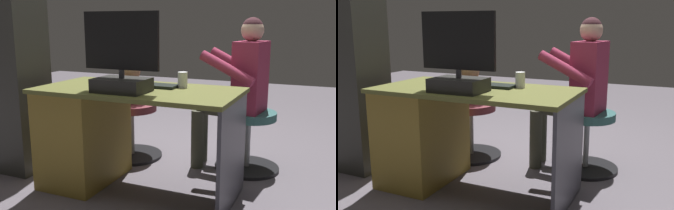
# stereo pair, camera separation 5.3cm
# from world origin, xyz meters

# --- Properties ---
(ground_plane) EXTENTS (10.00, 10.00, 0.00)m
(ground_plane) POSITION_xyz_m (0.00, 0.00, 0.00)
(ground_plane) COLOR #5D565F
(desk) EXTENTS (1.36, 0.68, 0.72)m
(desk) POSITION_xyz_m (0.35, 0.30, 0.39)
(desk) COLOR brown
(desk) RESTS_ON ground_plane
(monitor) EXTENTS (0.52, 0.24, 0.50)m
(monitor) POSITION_xyz_m (0.03, 0.46, 0.88)
(monitor) COLOR #252523
(monitor) RESTS_ON desk
(keyboard) EXTENTS (0.42, 0.14, 0.02)m
(keyboard) POSITION_xyz_m (-0.03, 0.21, 0.73)
(keyboard) COLOR black
(keyboard) RESTS_ON desk
(computer_mouse) EXTENTS (0.06, 0.10, 0.04)m
(computer_mouse) POSITION_xyz_m (0.25, 0.18, 0.74)
(computer_mouse) COLOR #1D272F
(computer_mouse) RESTS_ON desk
(cup) EXTENTS (0.07, 0.07, 0.11)m
(cup) POSITION_xyz_m (-0.26, 0.15, 0.77)
(cup) COLOR white
(cup) RESTS_ON desk
(tv_remote) EXTENTS (0.11, 0.15, 0.02)m
(tv_remote) POSITION_xyz_m (0.28, 0.28, 0.73)
(tv_remote) COLOR black
(tv_remote) RESTS_ON desk
(office_chair_teddy) EXTENTS (0.52, 0.52, 0.47)m
(office_chair_teddy) POSITION_xyz_m (0.38, -0.29, 0.28)
(office_chair_teddy) COLOR black
(office_chair_teddy) RESTS_ON ground_plane
(teddy_bear) EXTENTS (0.26, 0.26, 0.38)m
(teddy_bear) POSITION_xyz_m (0.38, -0.30, 0.64)
(teddy_bear) COLOR #936D4E
(teddy_bear) RESTS_ON office_chair_teddy
(visitor_chair) EXTENTS (0.51, 0.51, 0.47)m
(visitor_chair) POSITION_xyz_m (-0.61, -0.39, 0.28)
(visitor_chair) COLOR black
(visitor_chair) RESTS_ON ground_plane
(person) EXTENTS (0.56, 0.51, 1.19)m
(person) POSITION_xyz_m (-0.52, -0.38, 0.69)
(person) COLOR #942B48
(person) RESTS_ON ground_plane
(equipment_rack) EXTENTS (0.44, 0.36, 1.45)m
(equipment_rack) POSITION_xyz_m (1.08, 0.32, 0.73)
(equipment_rack) COLOR #31312C
(equipment_rack) RESTS_ON ground_plane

